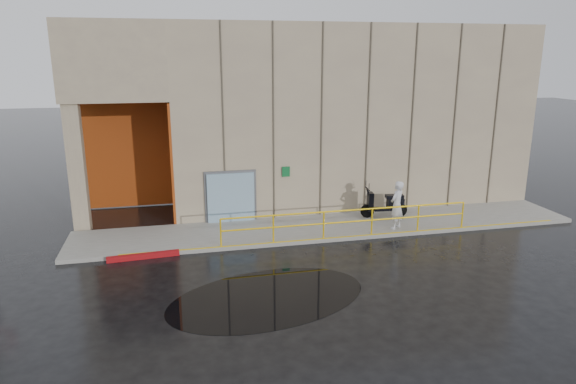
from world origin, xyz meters
name	(u,v)px	position (x,y,z in m)	size (l,w,h in m)	color
ground	(248,286)	(0.00, 0.00, 0.00)	(120.00, 120.00, 0.00)	black
sidewalk	(330,227)	(4.00, 4.50, 0.07)	(20.00, 3.00, 0.15)	gray
building	(314,107)	(5.10, 10.98, 4.21)	(20.00, 10.17, 8.00)	gray
guardrail	(348,222)	(4.25, 3.15, 0.68)	(9.56, 0.06, 1.03)	yellow
person	(397,205)	(6.37, 3.56, 1.10)	(0.69, 0.45, 1.89)	silver
scooter	(385,197)	(6.52, 5.02, 1.03)	(2.01, 0.86, 1.53)	black
red_curb	(143,256)	(-3.17, 2.92, 0.09)	(2.40, 0.18, 0.18)	#9A0D11
puddle	(268,297)	(0.43, -0.89, 0.00)	(5.91, 3.64, 0.01)	black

